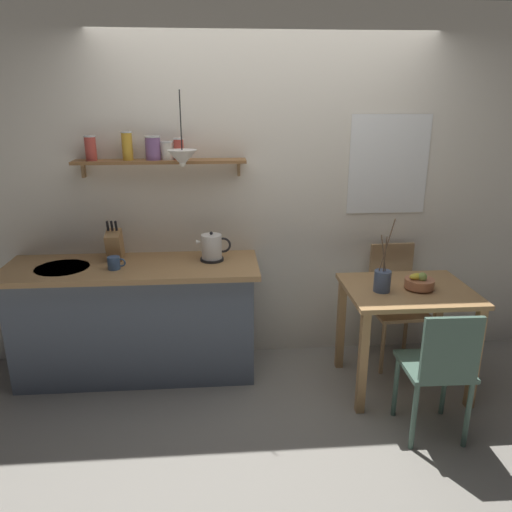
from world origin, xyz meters
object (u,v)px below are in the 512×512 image
object	(u,v)px
twig_vase	(382,280)
knife_block	(115,245)
fruit_bowl	(419,282)
dining_table	(407,307)
dining_chair_near	(440,366)
electric_kettle	(212,248)
pendant_lamp	(182,158)
dining_chair_far	(394,298)
coffee_mug_by_sink	(114,263)

from	to	relation	value
twig_vase	knife_block	xyz separation A→B (m)	(-1.87, 0.47, 0.16)
fruit_bowl	twig_vase	xyz separation A→B (m)	(-0.27, -0.02, 0.03)
dining_table	dining_chair_near	world-z (taller)	dining_chair_near
electric_kettle	twig_vase	bearing A→B (deg)	-19.79
fruit_bowl	pendant_lamp	size ratio (longest dim) A/B	0.40
dining_chair_far	twig_vase	world-z (taller)	twig_vase
electric_kettle	coffee_mug_by_sink	world-z (taller)	electric_kettle
dining_chair_far	knife_block	size ratio (longest dim) A/B	3.00
dining_table	dining_chair_near	bearing A→B (deg)	-90.79
dining_chair_far	electric_kettle	size ratio (longest dim) A/B	3.65
coffee_mug_by_sink	knife_block	bearing A→B (deg)	98.51
dining_table	knife_block	xyz separation A→B (m)	(-2.08, 0.43, 0.38)
dining_chair_far	knife_block	xyz separation A→B (m)	(-2.15, -0.01, 0.50)
dining_table	pendant_lamp	bearing A→B (deg)	169.33
twig_vase	knife_block	size ratio (longest dim) A/B	1.64
dining_chair_far	knife_block	bearing A→B (deg)	-179.74
twig_vase	pendant_lamp	size ratio (longest dim) A/B	1.03
dining_table	knife_block	distance (m)	2.16
electric_kettle	fruit_bowl	bearing A→B (deg)	-15.59
knife_block	coffee_mug_by_sink	size ratio (longest dim) A/B	2.47
dining_table	coffee_mug_by_sink	distance (m)	2.09
knife_block	coffee_mug_by_sink	xyz separation A→B (m)	(0.03, -0.19, -0.08)
dining_chair_near	dining_table	bearing A→B (deg)	89.21
fruit_bowl	coffee_mug_by_sink	world-z (taller)	coffee_mug_by_sink
electric_kettle	coffee_mug_by_sink	bearing A→B (deg)	-168.22
dining_chair_near	pendant_lamp	xyz separation A→B (m)	(-1.54, 0.89, 1.15)
twig_vase	dining_table	bearing A→B (deg)	10.48
fruit_bowl	coffee_mug_by_sink	bearing A→B (deg)	173.10
coffee_mug_by_sink	pendant_lamp	bearing A→B (deg)	6.32
dining_chair_near	twig_vase	xyz separation A→B (m)	(-0.20, 0.56, 0.35)
fruit_bowl	electric_kettle	distance (m)	1.49
twig_vase	knife_block	bearing A→B (deg)	165.97
dining_chair_near	electric_kettle	distance (m)	1.74
dining_chair_near	twig_vase	size ratio (longest dim) A/B	1.72
dining_chair_near	knife_block	distance (m)	2.37
dining_chair_near	dining_chair_far	size ratio (longest dim) A/B	0.94
dining_chair_near	dining_chair_far	bearing A→B (deg)	85.47
dining_chair_near	coffee_mug_by_sink	size ratio (longest dim) A/B	6.97
twig_vase	coffee_mug_by_sink	size ratio (longest dim) A/B	4.06
electric_kettle	knife_block	distance (m)	0.72
fruit_bowl	dining_table	bearing A→B (deg)	162.49
dining_table	fruit_bowl	world-z (taller)	fruit_bowl
twig_vase	coffee_mug_by_sink	world-z (taller)	twig_vase
dining_table	pendant_lamp	size ratio (longest dim) A/B	1.75
twig_vase	electric_kettle	size ratio (longest dim) A/B	2.00
knife_block	pendant_lamp	distance (m)	0.84
fruit_bowl	electric_kettle	size ratio (longest dim) A/B	0.79
dining_chair_far	electric_kettle	xyz separation A→B (m)	(-1.44, -0.06, 0.47)
dining_table	fruit_bowl	size ratio (longest dim) A/B	4.33
electric_kettle	pendant_lamp	distance (m)	0.70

